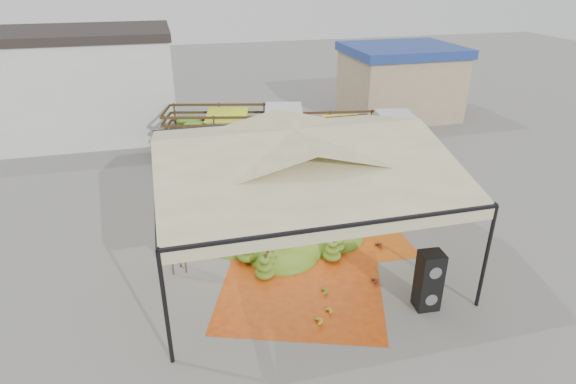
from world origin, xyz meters
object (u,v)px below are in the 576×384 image
object	(u,v)px
banana_heap	(289,225)
speaker_stack	(429,281)
truck_left	(240,125)
truck_right	(354,131)
vendor	(281,176)

from	to	relation	value
banana_heap	speaker_stack	distance (m)	4.99
banana_heap	truck_left	size ratio (longest dim) A/B	0.81
banana_heap	truck_right	distance (m)	8.32
truck_left	truck_right	size ratio (longest dim) A/B	1.10
truck_right	vendor	bearing A→B (deg)	-134.68
truck_right	banana_heap	bearing A→B (deg)	-117.12
vendor	truck_left	bearing A→B (deg)	-93.60
speaker_stack	truck_right	world-z (taller)	truck_right
truck_left	vendor	bearing A→B (deg)	-67.75
vendor	truck_right	distance (m)	5.32
vendor	speaker_stack	bearing A→B (deg)	92.37
speaker_stack	truck_left	bearing A→B (deg)	106.38
truck_right	truck_left	bearing A→B (deg)	168.01
vendor	truck_right	xyz separation A→B (m)	(4.28, 3.11, 0.50)
banana_heap	truck_left	xyz separation A→B (m)	(-0.13, 8.65, 0.77)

